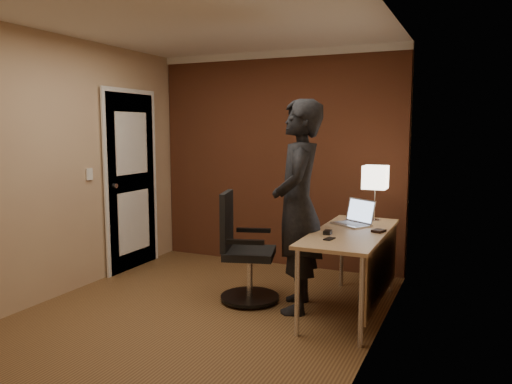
% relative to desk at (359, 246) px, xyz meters
% --- Properties ---
extents(room, '(4.00, 4.00, 4.00)m').
position_rel_desk_xyz_m(room, '(-1.53, 0.81, 0.77)').
color(room, brown).
rests_on(room, ground).
extents(desk, '(0.60, 1.50, 0.73)m').
position_rel_desk_xyz_m(desk, '(0.00, 0.00, 0.00)').
color(desk, tan).
rests_on(desk, ground).
extents(desk_lamp, '(0.22, 0.22, 0.54)m').
position_rel_desk_xyz_m(desk_lamp, '(0.02, 0.56, 0.55)').
color(desk_lamp, silver).
rests_on(desk_lamp, desk).
extents(laptop, '(0.42, 0.40, 0.23)m').
position_rel_desk_xyz_m(laptop, '(-0.10, 0.31, 0.19)').
color(laptop, silver).
rests_on(laptop, desk).
extents(mouse, '(0.07, 0.10, 0.03)m').
position_rel_desk_xyz_m(mouse, '(-0.22, -0.21, 0.14)').
color(mouse, black).
rests_on(mouse, desk).
extents(phone, '(0.08, 0.12, 0.01)m').
position_rel_desk_xyz_m(phone, '(-0.16, -0.40, 0.13)').
color(phone, black).
rests_on(phone, desk).
extents(wallet, '(0.12, 0.13, 0.02)m').
position_rel_desk_xyz_m(wallet, '(0.16, 0.05, 0.14)').
color(wallet, black).
rests_on(wallet, desk).
extents(office_chair, '(0.57, 0.63, 1.01)m').
position_rel_desk_xyz_m(office_chair, '(-1.06, -0.14, -0.15)').
color(office_chair, black).
rests_on(office_chair, ground).
extents(person, '(0.62, 0.78, 1.87)m').
position_rel_desk_xyz_m(person, '(-0.52, -0.12, 0.33)').
color(person, black).
rests_on(person, ground).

